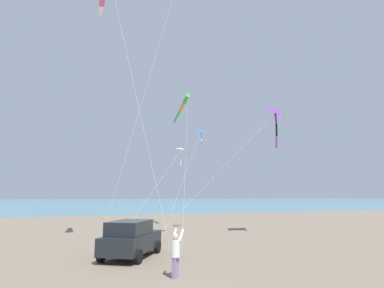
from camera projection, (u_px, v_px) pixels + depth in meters
name	position (u px, v px, depth m)	size (l,w,h in m)	color
ocean_water_strip	(76.00, 202.00, 160.46)	(240.00, 600.00, 0.01)	teal
parked_car	(131.00, 238.00, 16.27)	(4.63, 3.82, 1.85)	black
cooler_box	(117.00, 244.00, 19.09)	(0.62, 0.42, 0.42)	orange
person_child_green_jacket	(176.00, 251.00, 12.26)	(0.64, 0.65, 1.82)	#8E6B9E
kite_delta_small_distant	(181.00, 150.00, 26.27)	(5.34, 6.37, 7.06)	white
kite_windsock_blue_topmost	(183.00, 106.00, 33.73)	(18.66, 5.18, 13.23)	green
kite_delta_striped_overhead	(201.00, 132.00, 30.56)	(9.59, 6.96, 9.46)	blue
kite_delta_red_high_left	(276.00, 112.00, 26.45)	(3.37, 12.52, 10.64)	purple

